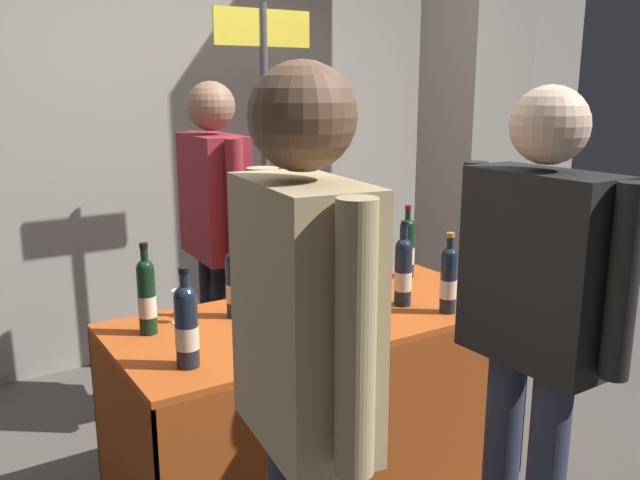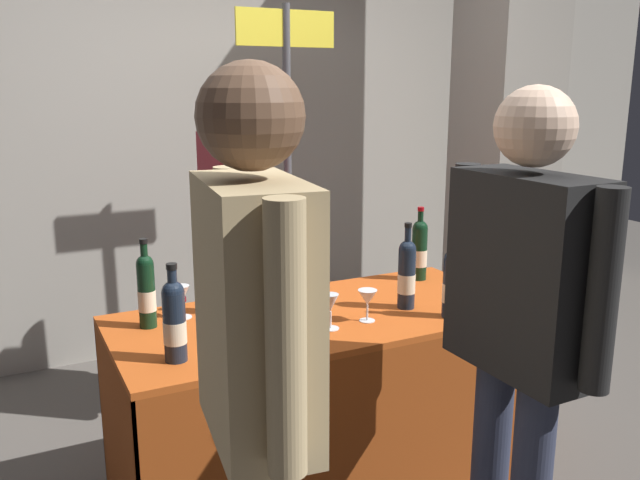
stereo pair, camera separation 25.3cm
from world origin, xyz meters
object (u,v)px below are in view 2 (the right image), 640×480
Objects in this scene: concrete_pillar at (508,73)px; featured_wine_bottle at (146,290)px; wine_glass_mid at (182,296)px; booth_signpost at (287,149)px; wine_glass_near_taster at (367,298)px; display_bottle_0 at (407,273)px; vendor_presenter at (231,218)px; wine_glass_near_vendor at (331,304)px; taster_foreground_right at (256,365)px; tasting_table at (320,370)px.

concrete_pillar is 2.66m from featured_wine_bottle.
booth_signpost is (0.86, 0.93, 0.45)m from wine_glass_mid.
wine_glass_mid is at bearing 150.44° from wine_glass_near_taster.
wine_glass_mid is (-0.84, 0.29, -0.06)m from display_bottle_0.
wine_glass_near_taster is 1.02m from vendor_presenter.
concrete_pillar is at bearing 32.22° from wine_glass_near_vendor.
featured_wine_bottle reaches higher than wine_glass_mid.
concrete_pillar reaches higher than booth_signpost.
taster_foreground_right is (-0.11, -1.08, 0.17)m from wine_glass_mid.
tasting_table is at bearing 165.94° from display_bottle_0.
booth_signpost is (0.24, 1.29, 0.45)m from wine_glass_near_taster.
vendor_presenter reaches higher than wine_glass_near_taster.
display_bottle_0 is at bearing -42.85° from taster_foreground_right.
wine_glass_near_taster reaches higher than tasting_table.
taster_foreground_right is (-0.95, -0.79, 0.11)m from display_bottle_0.
wine_glass_near_taster is (-1.64, -1.12, -0.86)m from concrete_pillar.
tasting_table is 0.38m from wine_glass_near_taster.
wine_glass_near_vendor is at bearing -28.30° from featured_wine_bottle.
concrete_pillar is at bearing -6.62° from booth_signpost.
booth_signpost is (0.02, 1.22, 0.39)m from display_bottle_0.
tasting_table is 0.52m from display_bottle_0.
concrete_pillar reaches higher than tasting_table.
display_bottle_0 is 0.39m from wine_glass_near_vendor.
taster_foreground_right is (-0.53, -1.71, 0.01)m from vendor_presenter.
taster_foreground_right reaches higher than wine_glass_mid.
booth_signpost is (0.97, 2.02, 0.28)m from taster_foreground_right.
wine_glass_near_vendor is at bearing -103.02° from tasting_table.
vendor_presenter reaches higher than featured_wine_bottle.
booth_signpost is at bearing 72.12° from tasting_table.
featured_wine_bottle is at bearing -163.31° from wine_glass_mid.
concrete_pillar is 2.34m from tasting_table.
booth_signpost is (1.00, 0.98, 0.39)m from featured_wine_bottle.
wine_glass_near_vendor is (-0.04, -0.16, 0.33)m from tasting_table.
vendor_presenter is 0.81× the size of booth_signpost.
taster_foreground_right reaches higher than wine_glass_near_vendor.
concrete_pillar is 1.47m from booth_signpost.
booth_signpost is at bearing 79.43° from wine_glass_near_taster.
wine_glass_mid is at bearing 141.51° from wine_glass_near_vendor.
taster_foreground_right is 2.26m from booth_signpost.
featured_wine_bottle is at bearing -161.28° from concrete_pillar.
featured_wine_bottle is 0.16m from wine_glass_mid.
wine_glass_near_vendor is 0.59m from wine_glass_mid.
tasting_table is at bearing -14.20° from featured_wine_bottle.
display_bottle_0 is 1.28m from booth_signpost.
featured_wine_bottle is at bearing 165.80° from tasting_table.
featured_wine_bottle is 0.20× the size of vendor_presenter.
tasting_table is at bearing 130.18° from wine_glass_near_taster.
vendor_presenter is at bearing -9.96° from taster_foreground_right.
wine_glass_near_taster is at bearing 14.99° from vendor_presenter.
concrete_pillar is at bearing 97.88° from vendor_presenter.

